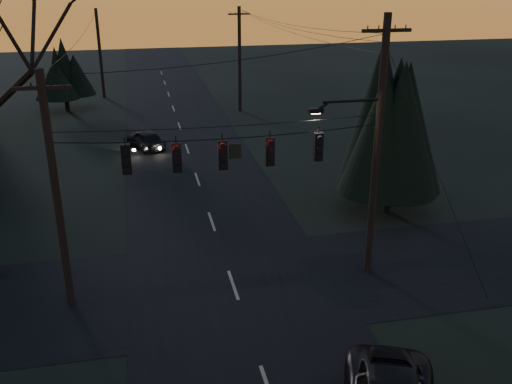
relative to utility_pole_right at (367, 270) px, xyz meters
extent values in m
cube|color=black|center=(-5.50, 10.00, 0.01)|extent=(8.00, 120.00, 0.02)
cube|color=black|center=(-5.50, 0.00, 0.01)|extent=(60.00, 7.00, 0.02)
cylinder|color=black|center=(-5.75, 0.00, 6.10)|extent=(11.50, 0.04, 0.04)
cylinder|color=black|center=(3.25, 5.37, 0.80)|extent=(0.36, 0.36, 1.60)
cone|color=black|center=(3.25, 5.37, 4.57)|extent=(4.08, 4.08, 6.73)
cylinder|color=black|center=(-14.37, 31.17, 0.80)|extent=(0.36, 0.36, 1.60)
cone|color=black|center=(-14.37, 31.17, 3.30)|extent=(3.49, 3.49, 4.21)
imported|color=black|center=(-8.18, 18.76, 0.63)|extent=(2.83, 4.01, 1.27)
camera|label=1|loc=(-8.63, -18.86, 11.45)|focal=40.00mm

